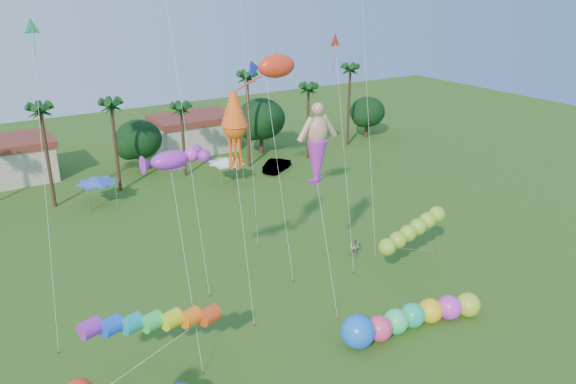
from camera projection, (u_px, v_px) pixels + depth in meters
tree_line at (162, 136)px, 66.41m from camera, size 69.46×8.91×11.00m
buildings_row at (94, 151)px, 68.70m from camera, size 35.00×7.00×4.00m
tent_row at (99, 182)px, 56.17m from camera, size 31.00×4.00×0.60m
car_b at (277, 165)px, 67.48m from camera, size 4.75×3.82×1.52m
spectator_b at (354, 247)px, 46.70m from camera, size 1.02×1.06×1.73m
caterpillar_inflatable at (407, 319)px, 36.84m from camera, size 10.71×3.34×2.18m
rainbow_tube at (179, 325)px, 31.88m from camera, size 9.60×1.95×3.93m
green_worm at (387, 247)px, 42.12m from camera, size 10.68×2.76×3.75m
merman_kite at (317, 151)px, 37.38m from camera, size 2.50×4.56×13.82m
fish_kite at (276, 66)px, 42.02m from camera, size 4.90×6.06×16.64m
squid_kite at (234, 127)px, 35.68m from camera, size 2.12×4.19×15.40m
lobster_kite at (170, 160)px, 32.27m from camera, size 4.45×5.77×12.83m
delta_kite_red at (335, 44)px, 42.67m from camera, size 1.91×5.34×17.99m
delta_kite_green at (32, 36)px, 31.36m from camera, size 2.43×3.40×19.80m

